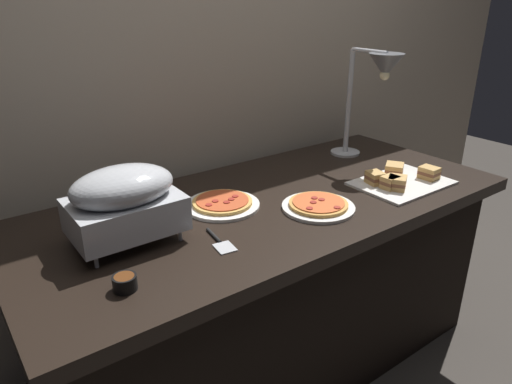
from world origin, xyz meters
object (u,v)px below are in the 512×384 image
Objects in this scene: pizza_plate_front at (222,204)px; serving_spatula at (219,242)px; chafing_dish at (124,200)px; sauce_cup_near at (125,282)px; heat_lamp at (378,77)px; sandwich_platter at (400,180)px; pizza_plate_center at (318,206)px.

pizza_plate_front is 1.58× the size of serving_spatula.
chafing_dish reaches higher than serving_spatula.
sauce_cup_near reaches higher than pizza_plate_front.
heat_lamp is at bearing 2.80° from chafing_dish.
pizza_plate_front reaches higher than serving_spatula.
chafing_dish is at bearing 141.66° from serving_spatula.
sandwich_platter is (-0.12, -0.26, -0.37)m from heat_lamp.
heat_lamp is 1.07m from serving_spatula.
chafing_dish is 1.11m from sandwich_platter.
serving_spatula is (-0.15, -0.22, -0.01)m from pizza_plate_front.
sauce_cup_near is at bearing -166.93° from heat_lamp.
heat_lamp is 1.39m from sauce_cup_near.
heat_lamp is at bearing 13.66° from serving_spatula.
heat_lamp reaches higher than serving_spatula.
pizza_plate_front and pizza_plate_center have the same top height.
serving_spatula is at bearing -124.70° from pizza_plate_front.
pizza_plate_front is 0.35m from pizza_plate_center.
sandwich_platter reaches higher than pizza_plate_center.
serving_spatula is at bearing -38.34° from chafing_dish.
pizza_plate_front is 0.57m from sauce_cup_near.
chafing_dish is 1.23m from heat_lamp.
heat_lamp is 1.30× the size of sandwich_platter.
pizza_plate_center is (0.65, -0.18, -0.13)m from chafing_dish.
sandwich_platter is 5.97× the size of sauce_cup_near.
pizza_plate_center is 0.69× the size of sandwich_platter.
heat_lamp is at bearing 65.94° from sandwich_platter.
serving_spatula is (-0.97, -0.24, -0.39)m from heat_lamp.
chafing_dish is 5.17× the size of sauce_cup_near.
sauce_cup_near is at bearing -114.28° from chafing_dish.
sandwich_platter is 0.86m from serving_spatula.
sauce_cup_near is at bearing -174.89° from pizza_plate_center.
pizza_plate_front is (-0.82, -0.01, -0.38)m from heat_lamp.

